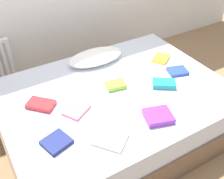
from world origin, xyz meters
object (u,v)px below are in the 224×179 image
(textbook_red, at_px, (41,104))
(textbook_white, at_px, (110,139))
(textbook_navy, at_px, (56,142))
(textbook_blue, at_px, (178,71))
(textbook_teal, at_px, (164,84))
(textbook_purple, at_px, (158,116))
(textbook_pink, at_px, (76,110))
(textbook_yellow, at_px, (161,58))
(bed, at_px, (115,112))
(pillow, at_px, (96,57))
(textbook_lime, at_px, (115,85))

(textbook_red, relative_size, textbook_white, 0.94)
(textbook_white, bearing_deg, textbook_navy, -153.90)
(textbook_blue, bearing_deg, textbook_teal, -141.24)
(textbook_purple, distance_m, textbook_teal, 0.44)
(textbook_pink, height_order, textbook_yellow, textbook_yellow)
(textbook_white, bearing_deg, textbook_blue, 73.71)
(textbook_red, xyz_separation_m, textbook_pink, (0.22, -0.20, -0.01))
(textbook_blue, height_order, textbook_teal, textbook_teal)
(bed, distance_m, textbook_purple, 0.56)
(textbook_blue, bearing_deg, textbook_red, -171.46)
(bed, relative_size, pillow, 3.44)
(textbook_purple, xyz_separation_m, textbook_navy, (-0.77, 0.16, -0.01))
(textbook_blue, xyz_separation_m, textbook_navy, (-1.33, -0.25, -0.00))
(pillow, xyz_separation_m, textbook_teal, (0.33, -0.68, -0.03))
(bed, distance_m, textbook_navy, 0.78)
(bed, distance_m, textbook_teal, 0.53)
(textbook_purple, xyz_separation_m, textbook_teal, (0.31, 0.31, -0.00))
(pillow, height_order, textbook_red, pillow)
(textbook_blue, bearing_deg, textbook_yellow, 103.88)
(bed, xyz_separation_m, textbook_purple, (0.11, -0.47, 0.28))
(textbook_blue, relative_size, textbook_white, 0.77)
(bed, distance_m, textbook_white, 0.63)
(textbook_red, relative_size, textbook_pink, 1.12)
(bed, relative_size, textbook_teal, 9.78)
(textbook_teal, xyz_separation_m, textbook_white, (-0.74, -0.31, -0.01))
(textbook_lime, bearing_deg, textbook_yellow, 24.57)
(bed, xyz_separation_m, pillow, (0.09, 0.52, 0.30))
(textbook_blue, xyz_separation_m, textbook_yellow, (0.02, 0.27, -0.00))
(bed, distance_m, textbook_blue, 0.72)
(textbook_yellow, bearing_deg, textbook_red, 150.25)
(textbook_navy, xyz_separation_m, textbook_white, (0.34, -0.16, -0.00))
(pillow, xyz_separation_m, textbook_lime, (-0.05, -0.48, -0.03))
(textbook_red, bearing_deg, textbook_purple, 7.04)
(textbook_navy, relative_size, textbook_white, 0.78)
(pillow, relative_size, textbook_red, 2.65)
(textbook_red, height_order, textbook_teal, textbook_teal)
(textbook_navy, bearing_deg, pillow, 31.47)
(textbook_red, xyz_separation_m, textbook_blue, (1.30, -0.19, -0.00))
(textbook_navy, bearing_deg, textbook_purple, -28.16)
(textbook_purple, height_order, textbook_yellow, textbook_purple)
(textbook_lime, height_order, textbook_blue, textbook_lime)
(textbook_teal, bearing_deg, textbook_blue, 55.84)
(textbook_navy, relative_size, textbook_pink, 0.92)
(textbook_purple, height_order, textbook_pink, textbook_purple)
(textbook_red, bearing_deg, textbook_white, -17.05)
(bed, relative_size, textbook_blue, 11.15)
(pillow, relative_size, textbook_navy, 3.22)
(textbook_red, xyz_separation_m, textbook_teal, (1.05, -0.29, 0.00))
(textbook_pink, bearing_deg, textbook_navy, -168.05)
(textbook_lime, bearing_deg, textbook_purple, -71.16)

